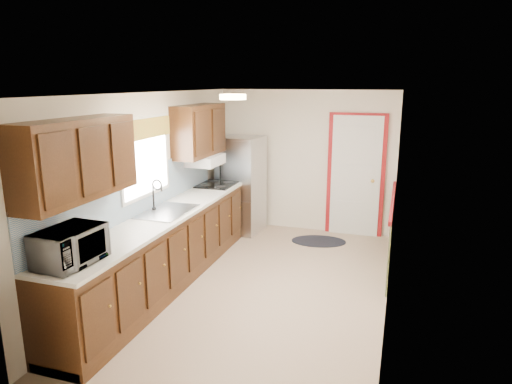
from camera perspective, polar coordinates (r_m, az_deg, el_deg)
The scene contains 8 objects.
room_shell at distance 5.47m, azimuth 0.91°, elevation -0.40°, with size 3.20×5.20×2.52m.
kitchen_run at distance 5.79m, azimuth -11.76°, elevation -3.90°, with size 0.63×4.00×2.20m.
back_wall_trim at distance 7.49m, azimuth 13.20°, elevation 0.64°, with size 1.12×2.30×2.08m.
ceiling_fixture at distance 5.22m, azimuth -2.92°, elevation 11.79°, with size 0.30×0.30×0.06m, color #FFD88C.
microwave at distance 4.38m, azimuth -22.27°, elevation -5.85°, with size 0.60×0.33×0.40m, color white.
refrigerator at distance 7.76m, azimuth -1.89°, elevation 0.93°, with size 0.75×0.73×1.64m.
rug at distance 7.51m, azimuth 7.84°, elevation -6.10°, with size 0.87×0.56×0.01m, color black.
cooktop at distance 7.20m, azimuth -4.91°, elevation 0.95°, with size 0.53×0.64×0.02m, color black.
Camera 1 is at (1.54, -5.08, 2.53)m, focal length 32.00 mm.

